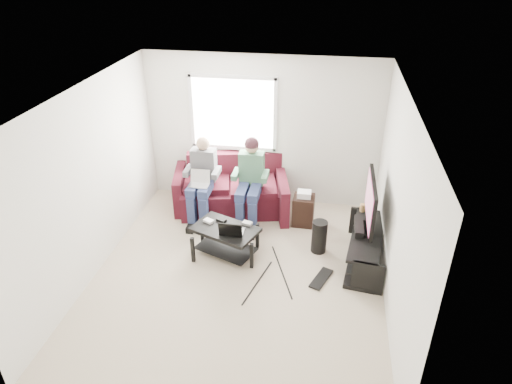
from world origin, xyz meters
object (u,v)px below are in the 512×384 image
sofa (231,191)px  subwoofer (319,237)px  tv_stand (365,249)px  end_table (303,209)px  tv (371,203)px  coffee_table (226,235)px

sofa → subwoofer: sofa is taller
tv_stand → end_table: end_table is taller
tv_stand → subwoofer: 0.69m
tv_stand → subwoofer: bearing=168.3°
tv → coffee_table: bearing=-172.5°
end_table → coffee_table: bearing=-135.9°
subwoofer → end_table: (-0.29, 0.73, 0.01)m
sofa → coffee_table: (0.21, -1.35, 0.01)m
sofa → end_table: size_ratio=3.56×
coffee_table → subwoofer: bearing=12.7°
sofa → tv_stand: bearing=-27.7°
end_table → sofa: bearing=166.6°
coffee_table → tv: tv is taller
sofa → coffee_table: sofa is taller
tv → end_table: tv is taller
coffee_table → tv_stand: (2.04, 0.17, -0.13)m
coffee_table → tv_stand: size_ratio=0.72×
tv_stand → tv: size_ratio=1.35×
sofa → subwoofer: size_ratio=4.17×
coffee_table → end_table: 1.50m
tv_stand → subwoofer: (-0.67, 0.14, 0.05)m
sofa → tv: size_ratio=1.96×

